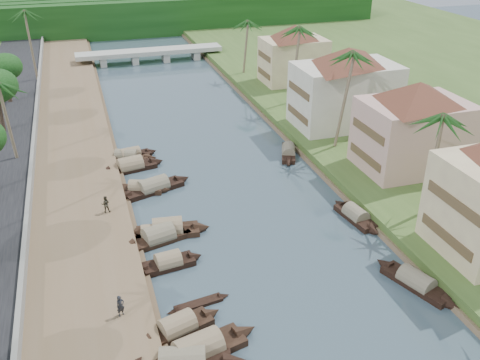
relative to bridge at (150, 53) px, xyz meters
name	(u,v)px	position (x,y,z in m)	size (l,w,h in m)	color
ground	(287,283)	(0.00, -72.00, -1.72)	(220.00, 220.00, 0.00)	#374853
left_bank	(74,193)	(-16.00, -52.00, -1.32)	(10.00, 180.00, 0.80)	brown
right_bank	(372,151)	(19.00, -52.00, -1.12)	(16.00, 180.00, 1.20)	#365120
retaining_wall	(30,191)	(-20.20, -52.00, -0.37)	(0.40, 180.00, 1.10)	gray
treeline	(131,16)	(0.00, 28.00, 2.28)	(120.00, 14.00, 8.00)	black
bridge	(150,53)	(0.00, 0.00, 0.00)	(28.00, 4.00, 2.40)	#A5A59A
building_mid	(414,125)	(19.99, -58.00, 4.41)	(14.11, 14.11, 9.70)	tan
building_far	(346,86)	(18.99, -44.00, 4.66)	(15.59, 15.59, 10.20)	beige
building_distant	(294,53)	(19.99, -24.00, 4.16)	(12.62, 12.62, 9.20)	beige
sampan_2	(199,350)	(-8.65, -77.48, -1.30)	(9.47, 4.02, 2.42)	black
sampan_4	(177,328)	(-9.59, -74.91, -1.31)	(7.41, 3.67, 2.09)	black
sampan_5	(168,263)	(-8.79, -67.01, -1.31)	(6.36, 2.35, 2.02)	black
sampan_6	(159,237)	(-8.91, -62.89, -1.30)	(8.18, 3.85, 2.37)	black
sampan_7	(154,234)	(-9.25, -62.16, -1.32)	(6.80, 2.13, 1.84)	black
sampan_8	(168,230)	(-7.92, -61.97, -1.30)	(8.25, 2.87, 2.47)	black
sampan_9	(154,188)	(-7.85, -53.21, -1.30)	(9.17, 4.63, 2.29)	black
sampan_10	(140,189)	(-9.25, -52.95, -1.32)	(6.72, 3.49, 1.88)	black
sampan_11	(131,167)	(-9.57, -47.28, -1.30)	(8.38, 3.31, 2.34)	black
sampan_12	(126,157)	(-9.71, -44.33, -1.32)	(7.55, 3.88, 1.85)	black
sampan_13	(131,155)	(-9.17, -44.06, -1.32)	(6.90, 2.63, 1.90)	black
sampan_14	(416,282)	(9.62, -75.49, -1.31)	(4.15, 8.25, 2.02)	black
sampan_15	(356,216)	(9.95, -64.85, -1.31)	(2.46, 7.30, 1.96)	black
sampan_16	(288,152)	(9.36, -48.88, -1.32)	(4.08, 7.59, 1.90)	black
canoe_1	(199,304)	(-7.49, -72.51, -1.62)	(5.27, 1.62, 0.84)	black
canoe_2	(154,188)	(-7.70, -52.68, -1.62)	(5.79, 0.90, 0.84)	black
palm_1	(442,119)	(16.00, -67.24, 8.89)	(3.20, 3.20, 11.19)	#76694F
palm_2	(345,56)	(15.00, -50.52, 10.44)	(3.20, 3.20, 12.77)	#76694F
palm_3	(296,30)	(16.00, -33.77, 10.00)	(3.20, 3.20, 12.34)	#76694F
palm_6	(1,86)	(-22.00, -43.04, 8.20)	(3.20, 3.20, 10.27)	#76694F
palm_7	(245,23)	(14.00, -16.58, 7.97)	(3.20, 3.20, 10.23)	#76694F
palm_8	(26,13)	(-20.50, -10.88, 10.38)	(3.20, 3.20, 12.53)	#76694F
tree_5	(4,69)	(-24.00, -21.70, 4.62)	(4.62, 4.62, 6.93)	#493529
tree_6	(376,79)	(24.00, -43.07, 4.93)	(4.71, 4.71, 7.49)	#493529
person_near	(120,306)	(-13.26, -72.83, -0.07)	(0.62, 0.41, 1.70)	#222429
person_far	(106,204)	(-13.08, -57.55, -0.07)	(0.83, 0.65, 1.70)	#353125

